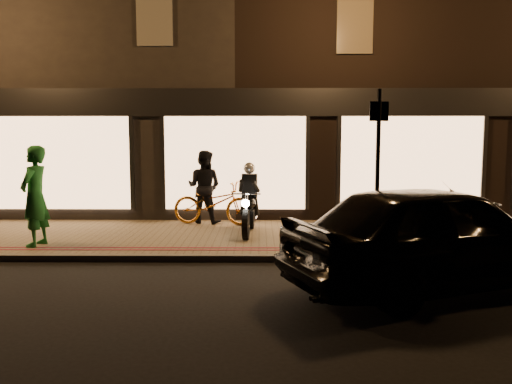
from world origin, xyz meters
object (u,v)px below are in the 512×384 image
(sign_post, at_px, (378,163))
(parked_car, at_px, (437,235))
(person_green, at_px, (35,196))
(motorcycle, at_px, (249,206))
(bicycle_gold, at_px, (213,203))

(sign_post, bearing_deg, parked_car, -74.82)
(sign_post, xyz_separation_m, person_green, (-6.57, 0.58, -0.69))
(motorcycle, bearing_deg, bicycle_gold, 131.47)
(sign_post, relative_size, bicycle_gold, 1.47)
(bicycle_gold, xyz_separation_m, person_green, (-3.28, -2.49, 0.45))
(motorcycle, xyz_separation_m, bicycle_gold, (-0.90, 1.17, -0.08))
(bicycle_gold, bearing_deg, sign_post, -121.15)
(bicycle_gold, bearing_deg, person_green, 139.08)
(motorcycle, height_order, parked_car, motorcycle)
(person_green, xyz_separation_m, parked_car, (7.05, -2.37, -0.31))
(bicycle_gold, distance_m, person_green, 4.14)
(sign_post, distance_m, bicycle_gold, 4.64)
(bicycle_gold, height_order, person_green, person_green)
(person_green, height_order, parked_car, person_green)
(parked_car, bearing_deg, bicycle_gold, 15.68)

